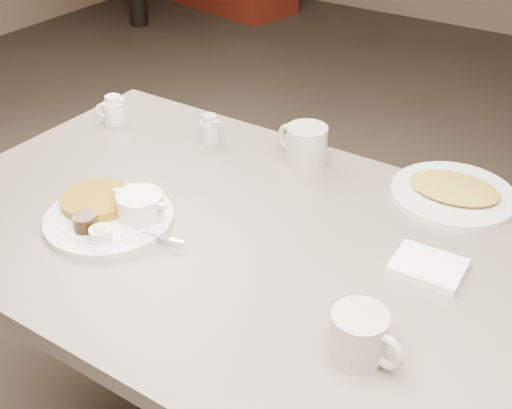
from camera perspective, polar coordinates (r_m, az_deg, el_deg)
The scene contains 8 objects.
diner_table at distance 1.50m, azimuth -0.43°, elevation -8.06°, with size 1.50×0.90×0.75m.
main_plate at distance 1.46m, azimuth -12.47°, elevation -0.63°, with size 0.35×0.30×0.07m.
coffee_mug_near at distance 1.11m, azimuth 9.16°, elevation -11.30°, with size 0.14×0.11×0.09m.
napkin at distance 1.34m, azimuth 14.86°, elevation -5.31°, with size 0.14×0.12×0.02m.
coffee_mug_far at distance 1.64m, azimuth 4.35°, elevation 5.25°, with size 0.16×0.12×0.10m.
creamer_left at distance 1.89m, azimuth -12.39°, elevation 8.09°, with size 0.08×0.07×0.08m.
creamer_right at distance 1.74m, azimuth -4.07°, elevation 6.56°, with size 0.08×0.06×0.08m.
hash_plate at distance 1.58m, azimuth 16.95°, elevation 1.05°, with size 0.31×0.31×0.04m.
Camera 1 is at (0.63, -0.93, 1.57)m, focal length 45.55 mm.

